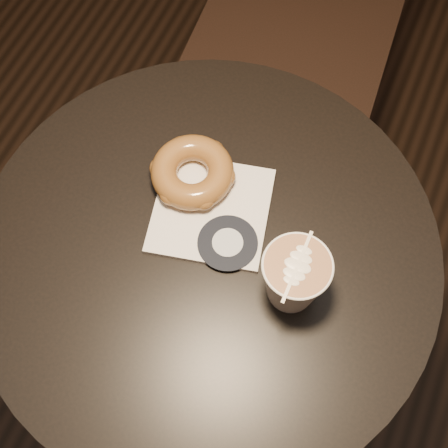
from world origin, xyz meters
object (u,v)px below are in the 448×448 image
at_px(pastry_bag, 211,210).
at_px(doughnut, 192,172).
at_px(latte_cup, 294,279).
at_px(cafe_table, 210,290).

bearing_deg(pastry_bag, doughnut, 129.14).
relative_size(doughnut, latte_cup, 1.21).
bearing_deg(doughnut, cafe_table, -55.10).
height_order(cafe_table, doughnut, doughnut).
relative_size(cafe_table, doughnut, 5.88).
height_order(pastry_bag, latte_cup, latte_cup).
distance_m(pastry_bag, doughnut, 0.06).
relative_size(cafe_table, pastry_bag, 4.35).
bearing_deg(cafe_table, pastry_bag, 107.62).
xyz_separation_m(pastry_bag, doughnut, (-0.05, 0.04, 0.02)).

